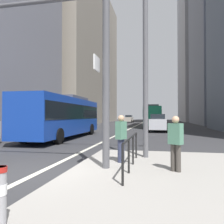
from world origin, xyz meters
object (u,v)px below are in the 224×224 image
(car_oncoming_mid, at_px, (129,119))
(traffic_signal_gantry, at_px, (44,44))
(city_bus_red_receding, at_px, (153,115))
(pedestrian_far, at_px, (176,141))
(street_lamp_post, at_px, (145,26))
(pedestrian_waiting, at_px, (121,136))
(bollard_left, at_px, (0,193))
(car_receding_far, at_px, (153,119))
(car_receding_near, at_px, (158,123))
(city_bus_blue_oncoming, at_px, (64,115))

(car_oncoming_mid, relative_size, traffic_signal_gantry, 0.70)
(city_bus_red_receding, bearing_deg, pedestrian_far, -87.85)
(traffic_signal_gantry, xyz_separation_m, street_lamp_post, (3.21, 2.04, 1.16))
(traffic_signal_gantry, xyz_separation_m, pedestrian_waiting, (2.42, 0.94, -3.07))
(car_oncoming_mid, xyz_separation_m, bollard_left, (4.84, -53.90, -0.36))
(car_receding_far, distance_m, traffic_signal_gantry, 50.12)
(traffic_signal_gantry, bearing_deg, pedestrian_far, -0.06)
(pedestrian_far, bearing_deg, car_oncoming_mid, 98.63)
(city_bus_red_receding, height_order, traffic_signal_gantry, traffic_signal_gantry)
(city_bus_red_receding, bearing_deg, pedestrian_waiting, -91.37)
(car_receding_far, bearing_deg, traffic_signal_gantry, -93.03)
(car_receding_near, xyz_separation_m, street_lamp_post, (-0.53, -16.10, 4.29))
(city_bus_blue_oncoming, height_order, car_receding_near, city_bus_blue_oncoming)
(city_bus_red_receding, relative_size, car_receding_near, 2.51)
(bollard_left, relative_size, pedestrian_far, 0.54)
(street_lamp_post, bearing_deg, car_receding_near, 88.12)
(city_bus_red_receding, xyz_separation_m, pedestrian_far, (1.08, -28.85, -0.80))
(car_receding_far, height_order, street_lamp_post, street_lamp_post)
(traffic_signal_gantry, relative_size, bollard_left, 7.23)
(city_bus_blue_oncoming, distance_m, street_lamp_post, 10.73)
(car_oncoming_mid, height_order, pedestrian_far, car_oncoming_mid)
(car_receding_near, bearing_deg, traffic_signal_gantry, -101.64)
(car_oncoming_mid, bearing_deg, bollard_left, -84.87)
(car_receding_far, bearing_deg, car_receding_near, -88.03)
(city_bus_blue_oncoming, height_order, car_receding_far, city_bus_blue_oncoming)
(street_lamp_post, xyz_separation_m, pedestrian_far, (0.96, -2.05, -4.25))
(city_bus_blue_oncoming, bearing_deg, bollard_left, -69.82)
(city_bus_blue_oncoming, xyz_separation_m, pedestrian_far, (7.71, -9.64, -0.80))
(bollard_left, xyz_separation_m, pedestrian_waiting, (1.02, 4.75, 0.42))
(city_bus_red_receding, xyz_separation_m, street_lamp_post, (0.12, -26.80, 3.45))
(pedestrian_waiting, bearing_deg, car_receding_near, 85.61)
(car_oncoming_mid, distance_m, pedestrian_waiting, 49.49)
(traffic_signal_gantry, relative_size, pedestrian_far, 3.92)
(city_bus_blue_oncoming, distance_m, car_receding_far, 40.79)
(car_receding_near, bearing_deg, pedestrian_waiting, -94.39)
(car_oncoming_mid, relative_size, pedestrian_far, 2.74)
(street_lamp_post, bearing_deg, city_bus_blue_oncoming, 131.63)
(car_receding_far, height_order, bollard_left, car_receding_far)
(car_oncoming_mid, xyz_separation_m, car_receding_near, (7.17, -31.94, -0.00))
(city_bus_blue_oncoming, distance_m, city_bus_red_receding, 20.32)
(car_oncoming_mid, bearing_deg, car_receding_near, -77.34)
(car_receding_near, bearing_deg, bollard_left, -96.07)
(traffic_signal_gantry, height_order, bollard_left, traffic_signal_gantry)
(car_receding_far, bearing_deg, city_bus_blue_oncoming, -98.72)
(car_receding_far, relative_size, street_lamp_post, 0.54)
(street_lamp_post, bearing_deg, city_bus_red_receding, 90.27)
(street_lamp_post, relative_size, bollard_left, 9.22)
(pedestrian_waiting, relative_size, pedestrian_far, 1.02)
(city_bus_red_receding, height_order, car_oncoming_mid, city_bus_red_receding)
(city_bus_blue_oncoming, height_order, city_bus_red_receding, same)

